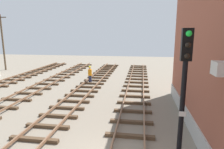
# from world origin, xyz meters

# --- Properties ---
(signal_mast) EXTENTS (0.36, 0.40, 5.27)m
(signal_mast) POSITION_xyz_m (2.53, 0.41, 3.32)
(signal_mast) COLOR black
(signal_mast) RESTS_ON ground
(utility_pole_far) EXTENTS (1.80, 0.24, 7.85)m
(utility_pole_far) POSITION_xyz_m (-18.63, 18.88, 4.11)
(utility_pole_far) COLOR brown
(utility_pole_far) RESTS_ON ground
(track_worker_foreground) EXTENTS (0.40, 0.40, 1.87)m
(track_worker_foreground) POSITION_xyz_m (-4.29, 12.94, 0.93)
(track_worker_foreground) COLOR #262D4C
(track_worker_foreground) RESTS_ON ground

